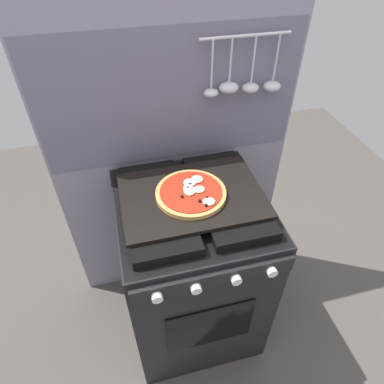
% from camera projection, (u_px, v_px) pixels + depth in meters
% --- Properties ---
extents(ground_plane, '(4.00, 4.00, 0.00)m').
position_uv_depth(ground_plane, '(192.00, 314.00, 1.89)').
color(ground_plane, '#4C4742').
extents(kitchen_backsplash, '(1.10, 0.09, 1.55)m').
position_uv_depth(kitchen_backsplash, '(176.00, 168.00, 1.60)').
color(kitchen_backsplash, gray).
rests_on(kitchen_backsplash, ground_plane).
extents(stove, '(0.60, 0.64, 0.90)m').
position_uv_depth(stove, '(192.00, 267.00, 1.59)').
color(stove, black).
rests_on(stove, ground_plane).
extents(baking_tray, '(0.54, 0.38, 0.02)m').
position_uv_depth(baking_tray, '(192.00, 195.00, 1.28)').
color(baking_tray, black).
rests_on(baking_tray, stove).
extents(pizza_left, '(0.27, 0.27, 0.03)m').
position_uv_depth(pizza_left, '(191.00, 193.00, 1.26)').
color(pizza_left, tan).
rests_on(pizza_left, baking_tray).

